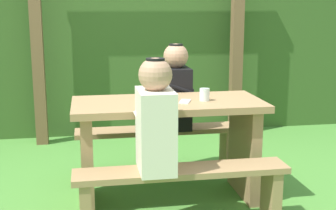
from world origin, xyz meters
The scene contains 12 objects.
ground_plane centered at (0.00, 0.00, 0.00)m, with size 12.00×12.00×0.00m, color #488534.
hedge_backdrop centered at (0.00, 2.26, 0.85)m, with size 6.40×0.67×1.69m, color #365823.
pergola_post_left centered at (-1.08, 1.69, 1.01)m, with size 0.12×0.12×2.02m, color brown.
pergola_post_right centered at (1.08, 1.69, 1.01)m, with size 0.12×0.12×2.02m, color brown.
picnic_table centered at (0.00, 0.00, 0.52)m, with size 1.40×0.64×0.77m.
bench_near centered at (0.00, -0.51, 0.31)m, with size 1.40×0.24×0.43m.
bench_far centered at (0.00, 0.51, 0.31)m, with size 1.40×0.24×0.43m.
person_white_shirt centered at (-0.17, -0.51, 0.76)m, with size 0.25×0.35×0.72m.
person_black_coat centered at (0.16, 0.51, 0.76)m, with size 0.25×0.35×0.72m.
drinking_glass centered at (0.27, -0.04, 0.82)m, with size 0.07×0.07×0.09m, color silver.
bottle_left centered at (-0.11, 0.00, 0.86)m, with size 0.06×0.06×0.23m.
cell_phone centered at (0.11, -0.06, 0.78)m, with size 0.07×0.14×0.01m, color silver.
Camera 1 is at (-0.58, -3.31, 1.46)m, focal length 49.92 mm.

